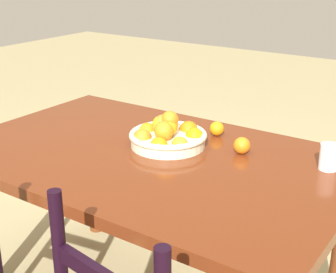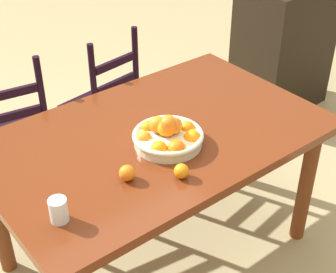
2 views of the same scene
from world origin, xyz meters
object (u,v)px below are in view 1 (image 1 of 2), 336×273
dining_table (150,176)px  drinking_glass (329,157)px  orange_loose_1 (217,129)px  orange_loose_0 (242,145)px  fruit_bowl (168,135)px

dining_table → drinking_glass: (-0.62, -0.24, 0.15)m
orange_loose_1 → orange_loose_0: bearing=145.6°
dining_table → drinking_glass: 0.68m
fruit_bowl → orange_loose_1: 0.24m
dining_table → orange_loose_0: 0.38m
orange_loose_0 → drinking_glass: 0.33m
orange_loose_0 → fruit_bowl: bearing=18.6°
drinking_glass → fruit_bowl: bearing=12.6°
fruit_bowl → orange_loose_1: fruit_bowl is taller
dining_table → orange_loose_1: 0.37m
dining_table → orange_loose_0: (-0.30, -0.20, 0.13)m
fruit_bowl → orange_loose_0: (-0.28, -0.10, -0.01)m
orange_loose_1 → drinking_glass: drinking_glass is taller
dining_table → fruit_bowl: size_ratio=4.94×
orange_loose_0 → dining_table: bearing=34.1°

